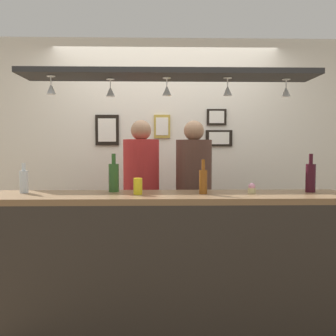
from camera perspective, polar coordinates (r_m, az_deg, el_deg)
The scene contains 21 objects.
ground_plane at distance 3.40m, azimuth 0.04°, elevation -20.84°, with size 8.00×8.00×0.00m, color olive.
back_wall at distance 4.20m, azimuth -0.33°, elevation 2.06°, with size 4.40×0.06×2.60m, color silver.
bar_counter at distance 2.69m, azimuth 0.32°, elevation -11.63°, with size 2.70×0.55×1.04m.
overhead_glass_rack at distance 2.85m, azimuth 0.20°, elevation 14.20°, with size 2.20×0.36×0.04m, color black.
hanging_wineglass_far_left at distance 2.90m, azimuth -17.60°, elevation 11.64°, with size 0.07×0.07×0.13m.
hanging_wineglass_left at distance 2.92m, azimuth -8.87°, elevation 11.68°, with size 0.07×0.07×0.13m.
hanging_wineglass_center_left at distance 2.84m, azimuth -0.18°, elevation 11.97°, with size 0.07×0.07×0.13m.
hanging_wineglass_center at distance 2.88m, azimuth 9.18°, elevation 11.81°, with size 0.07×0.07×0.13m.
hanging_wineglass_center_right at distance 3.04m, azimuth 17.75°, elevation 11.25°, with size 0.07×0.07×0.13m.
person_middle_red_shirt at distance 3.53m, azimuth -4.14°, elevation -3.24°, with size 0.34×0.34×1.64m.
person_right_brown_shirt at distance 3.54m, azimuth 3.99°, elevation -3.26°, with size 0.34×0.34×1.64m.
bottle_wine_dark_red at distance 3.09m, azimuth 21.14°, elevation -1.30°, with size 0.08×0.08×0.30m.
bottle_soda_clear at distance 3.04m, azimuth -21.35°, elevation -1.87°, with size 0.06×0.06×0.23m.
bottle_champagne_green at distance 2.93m, azimuth -8.37°, elevation -1.36°, with size 0.08×0.08×0.30m.
bottle_beer_amber_tall at distance 2.78m, azimuth 5.46°, elevation -1.95°, with size 0.06×0.06×0.26m.
drink_can at distance 2.75m, azimuth -4.67°, elevation -2.82°, with size 0.07×0.07×0.12m, color yellow.
cupcake at distance 2.89m, azimuth 12.81°, elevation -3.10°, with size 0.06×0.06×0.08m.
picture_frame_crest at distance 4.16m, azimuth -0.93°, elevation 6.44°, with size 0.18×0.02×0.26m.
picture_frame_lower_pair at distance 4.21m, azimuth 7.87°, elevation 4.59°, with size 0.30×0.02×0.18m.
picture_frame_caricature at distance 4.20m, azimuth -9.38°, elevation 5.80°, with size 0.26×0.02×0.34m.
picture_frame_upper_small at distance 4.22m, azimuth 7.51°, elevation 7.80°, with size 0.22×0.02×0.18m.
Camera 1 is at (-0.08, -3.10, 1.39)m, focal length 39.49 mm.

